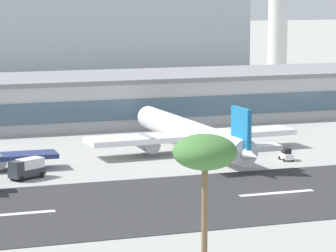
# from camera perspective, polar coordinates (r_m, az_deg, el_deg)

# --- Properties ---
(ground_plane) EXTENTS (1400.00, 1400.00, 0.00)m
(ground_plane) POSITION_cam_1_polar(r_m,az_deg,el_deg) (133.44, 7.31, -4.41)
(ground_plane) COLOR #9E9E99
(runway_strip) EXTENTS (800.00, 32.55, 0.08)m
(runway_strip) POSITION_cam_1_polar(r_m,az_deg,el_deg) (134.45, 7.09, -4.29)
(runway_strip) COLOR #2D2D30
(runway_strip) RESTS_ON ground_plane
(runway_centreline_dash_3) EXTENTS (12.00, 1.20, 0.01)m
(runway_centreline_dash_3) POSITION_cam_1_polar(r_m,az_deg,el_deg) (122.77, -10.01, -5.59)
(runway_centreline_dash_3) COLOR white
(runway_centreline_dash_3) RESTS_ON runway_strip
(runway_centreline_dash_4) EXTENTS (12.00, 1.20, 0.01)m
(runway_centreline_dash_4) POSITION_cam_1_polar(r_m,az_deg,el_deg) (134.32, 6.98, -4.28)
(runway_centreline_dash_4) COLOR white
(runway_centreline_dash_4) RESTS_ON runway_strip
(terminal_building) EXTENTS (177.00, 27.73, 10.82)m
(terminal_building) POSITION_cam_1_polar(r_m,az_deg,el_deg) (207.18, -2.60, 1.85)
(terminal_building) COLOR #B7BABC
(terminal_building) RESTS_ON ground_plane
(control_tower) EXTENTS (11.95, 11.95, 40.34)m
(control_tower) POSITION_cam_1_polar(r_m,az_deg,el_deg) (272.63, 7.07, 7.54)
(control_tower) COLOR silver
(control_tower) RESTS_ON ground_plane
(distant_hotel_block) EXTENTS (142.64, 28.66, 39.64)m
(distant_hotel_block) POSITION_cam_1_polar(r_m,az_deg,el_deg) (322.81, -7.49, 6.81)
(distant_hotel_block) COLOR #A8B2BC
(distant_hotel_block) RESTS_ON ground_plane
(airliner_blue_tail_gate_1) EXTENTS (40.99, 52.27, 10.90)m
(airliner_blue_tail_gate_1) POSITION_cam_1_polar(r_m,az_deg,el_deg) (165.51, 1.73, -0.56)
(airliner_blue_tail_gate_1) COLOR silver
(airliner_blue_tail_gate_1) RESTS_ON ground_plane
(service_baggage_tug_0) EXTENTS (2.09, 3.31, 2.20)m
(service_baggage_tug_0) POSITION_cam_1_polar(r_m,az_deg,el_deg) (160.20, 7.58, -1.83)
(service_baggage_tug_0) COLOR white
(service_baggage_tug_0) RESTS_ON ground_plane
(service_box_truck_2) EXTENTS (6.38, 5.15, 3.25)m
(service_box_truck_2) POSITION_cam_1_polar(r_m,az_deg,el_deg) (145.00, -9.04, -2.67)
(service_box_truck_2) COLOR #2D3338
(service_box_truck_2) RESTS_ON ground_plane
(palm_tree_0) EXTENTS (6.88, 6.88, 15.16)m
(palm_tree_0) POSITION_cam_1_polar(r_m,az_deg,el_deg) (93.66, 2.38, -1.80)
(palm_tree_0) COLOR brown
(palm_tree_0) RESTS_ON ground_plane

